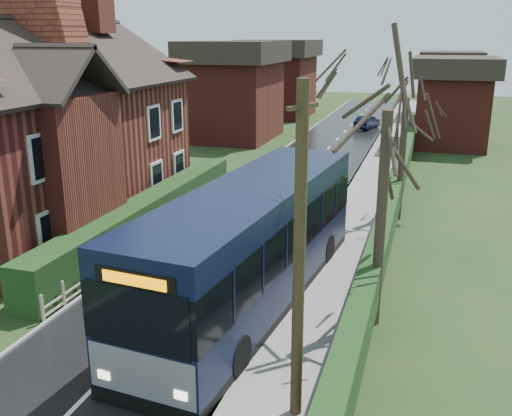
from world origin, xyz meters
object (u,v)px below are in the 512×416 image
(car_silver, at_px, (131,251))
(car_green, at_px, (161,252))
(telegraph_pole, at_px, (299,261))
(bus_stop_sign, at_px, (269,276))
(bus, at_px, (252,246))
(brick_house, at_px, (37,126))

(car_silver, distance_m, car_green, 1.21)
(car_green, distance_m, telegraph_pole, 9.58)
(car_silver, bearing_deg, bus_stop_sign, -33.58)
(bus, bearing_deg, brick_house, 162.72)
(telegraph_pole, bearing_deg, bus, 139.45)
(bus, height_order, car_silver, bus)
(car_silver, bearing_deg, bus, -21.80)
(telegraph_pole, bearing_deg, car_silver, 162.00)
(brick_house, distance_m, telegraph_pole, 16.71)
(brick_house, bearing_deg, car_green, -24.75)
(brick_house, relative_size, car_silver, 4.02)
(brick_house, relative_size, car_green, 2.91)
(brick_house, bearing_deg, telegraph_pole, -35.84)
(car_green, bearing_deg, bus_stop_sign, -24.77)
(car_green, bearing_deg, brick_house, 162.83)
(bus, bearing_deg, telegraph_pole, -57.50)
(car_green, bearing_deg, bus, -11.84)
(bus, relative_size, car_green, 2.49)
(brick_house, xyz_separation_m, car_green, (7.13, -3.29, -3.65))
(telegraph_pole, bearing_deg, car_green, 157.23)
(car_silver, xyz_separation_m, bus_stop_sign, (6.00, -3.07, 1.08))
(bus, xyz_separation_m, telegraph_pole, (2.60, -5.15, 1.82))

